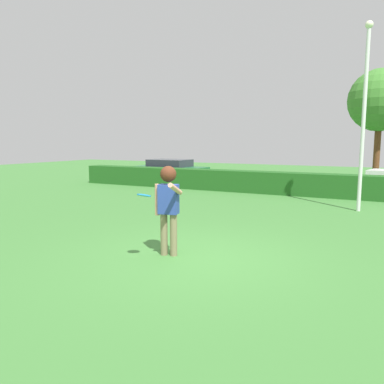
# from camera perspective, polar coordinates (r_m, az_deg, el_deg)

# --- Properties ---
(ground_plane) EXTENTS (60.00, 60.00, 0.00)m
(ground_plane) POSITION_cam_1_polar(r_m,az_deg,el_deg) (7.44, 0.21, -9.92)
(ground_plane) COLOR #3F7B36
(person) EXTENTS (0.67, 0.69, 1.78)m
(person) POSITION_cam_1_polar(r_m,az_deg,el_deg) (7.35, -3.61, -1.21)
(person) COLOR #7D7250
(person) RESTS_ON ground
(frisbee) EXTENTS (0.25, 0.25, 0.09)m
(frisbee) POSITION_cam_1_polar(r_m,az_deg,el_deg) (6.82, -7.29, -0.51)
(frisbee) COLOR #268CE5
(lamppost) EXTENTS (0.24, 0.24, 5.91)m
(lamppost) POSITION_cam_1_polar(r_m,az_deg,el_deg) (13.27, 24.62, 11.40)
(lamppost) COLOR silver
(lamppost) RESTS_ON ground
(hedge_row) EXTENTS (22.29, 0.90, 0.94)m
(hedge_row) POSITION_cam_1_polar(r_m,az_deg,el_deg) (16.44, 15.85, 1.16)
(hedge_row) COLOR #1F561C
(hedge_row) RESTS_ON ground
(parked_car_green) EXTENTS (4.28, 1.97, 1.25)m
(parked_car_green) POSITION_cam_1_polar(r_m,az_deg,el_deg) (21.19, -3.38, 3.43)
(parked_car_green) COLOR #1E6633
(parked_car_green) RESTS_ON ground
(willow_tree) EXTENTS (3.42, 3.42, 6.21)m
(willow_tree) POSITION_cam_1_polar(r_m,az_deg,el_deg) (23.69, 26.59, 12.27)
(willow_tree) COLOR brown
(willow_tree) RESTS_ON ground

